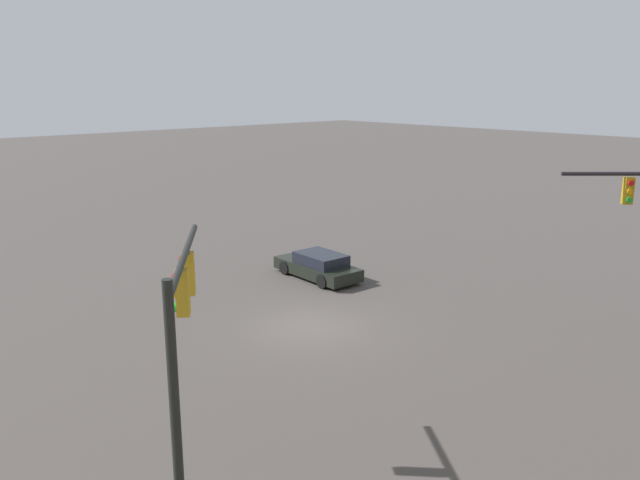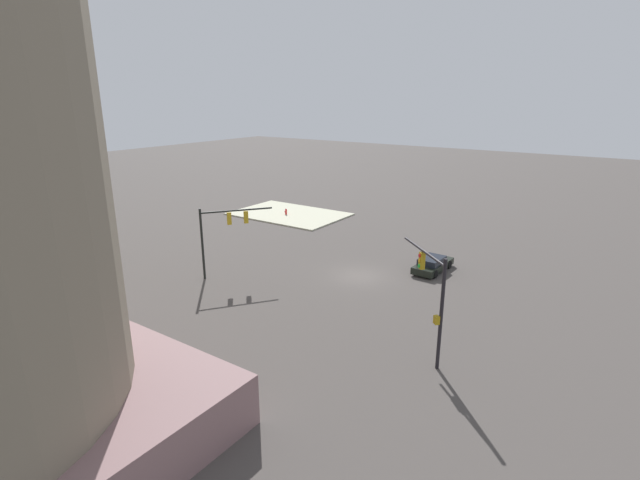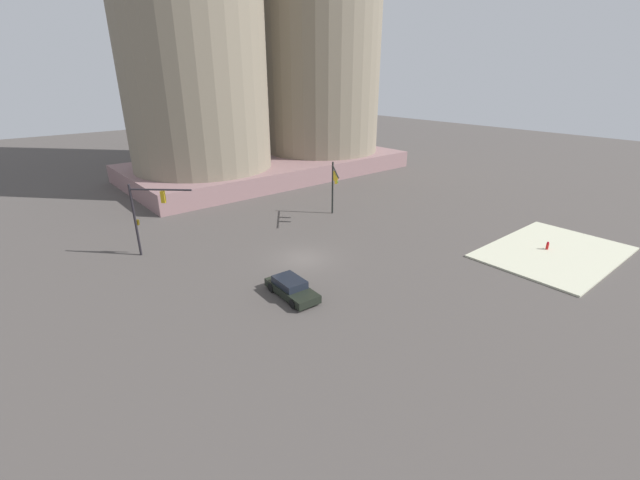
% 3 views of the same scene
% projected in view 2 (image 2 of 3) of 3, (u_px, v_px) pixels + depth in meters
% --- Properties ---
extents(ground_plane, '(193.26, 193.26, 0.00)m').
position_uv_depth(ground_plane, '(360.00, 276.00, 38.03)').
color(ground_plane, '#4A4441').
extents(sidewalk_corner, '(13.10, 8.88, 0.15)m').
position_uv_depth(sidewalk_corner, '(289.00, 214.00, 57.39)').
color(sidewalk_corner, beige).
rests_on(sidewalk_corner, ground).
extents(traffic_signal_near_corner, '(3.42, 4.62, 5.63)m').
position_uv_depth(traffic_signal_near_corner, '(223.00, 227.00, 36.80)').
color(traffic_signal_near_corner, black).
rests_on(traffic_signal_near_corner, ground).
extents(traffic_signal_opposite_side, '(3.83, 3.81, 6.11)m').
position_uv_depth(traffic_signal_opposite_side, '(433.00, 289.00, 25.00)').
color(traffic_signal_opposite_side, black).
rests_on(traffic_signal_opposite_side, ground).
extents(sedan_car_approaching, '(2.05, 4.51, 1.21)m').
position_uv_depth(sedan_car_approaching, '(433.00, 264.00, 38.90)').
color(sedan_car_approaching, black).
rests_on(sedan_car_approaching, ground).
extents(fire_hydrant_on_curb, '(0.33, 0.22, 0.71)m').
position_uv_depth(fire_hydrant_on_curb, '(286.00, 212.00, 56.80)').
color(fire_hydrant_on_curb, red).
rests_on(fire_hydrant_on_curb, sidewalk_corner).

